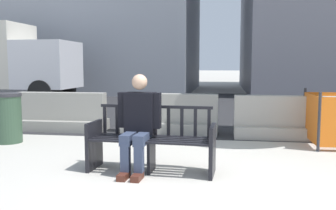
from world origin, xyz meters
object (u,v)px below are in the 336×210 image
(jersey_barrier_centre, at_px, (170,117))
(trash_bin, at_px, (8,118))
(seated_person, at_px, (138,121))
(jersey_barrier_left, at_px, (61,115))
(jersey_barrier_right, at_px, (286,121))
(street_bench, at_px, (152,142))

(jersey_barrier_centre, xyz_separation_m, trash_bin, (-2.83, -1.40, 0.12))
(seated_person, xyz_separation_m, jersey_barrier_left, (-2.42, 2.90, -0.35))
(jersey_barrier_centre, relative_size, jersey_barrier_right, 1.01)
(trash_bin, bearing_deg, seated_person, -28.16)
(jersey_barrier_left, relative_size, trash_bin, 2.17)
(street_bench, height_order, jersey_barrier_centre, street_bench)
(seated_person, bearing_deg, street_bench, 15.34)
(seated_person, distance_m, jersey_barrier_left, 3.80)
(seated_person, height_order, jersey_barrier_right, seated_person)
(jersey_barrier_centre, bearing_deg, seated_person, -90.16)
(jersey_barrier_left, distance_m, trash_bin, 1.45)
(street_bench, bearing_deg, jersey_barrier_left, 132.31)
(jersey_barrier_centre, xyz_separation_m, jersey_barrier_left, (-2.43, -0.01, 0.00))
(trash_bin, bearing_deg, jersey_barrier_right, 13.17)
(jersey_barrier_right, relative_size, trash_bin, 2.17)
(jersey_barrier_centre, bearing_deg, trash_bin, -153.77)
(street_bench, bearing_deg, jersey_barrier_centre, 93.32)
(trash_bin, bearing_deg, jersey_barrier_centre, 26.23)
(street_bench, relative_size, jersey_barrier_centre, 0.85)
(seated_person, distance_m, jersey_barrier_right, 3.60)
(jersey_barrier_left, relative_size, jersey_barrier_right, 1.00)
(street_bench, height_order, jersey_barrier_left, street_bench)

